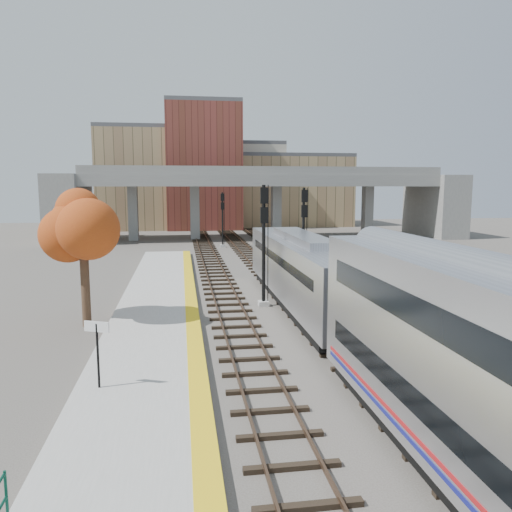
{
  "coord_description": "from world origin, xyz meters",
  "views": [
    {
      "loc": [
        -5.83,
        -21.83,
        7.05
      ],
      "look_at": [
        -1.02,
        10.16,
        2.5
      ],
      "focal_mm": 35.0,
      "sensor_mm": 36.0,
      "label": 1
    }
  ],
  "objects": [
    {
      "name": "locomotive",
      "position": [
        1.0,
        5.78,
        2.28
      ],
      "size": [
        3.02,
        19.05,
        4.1
      ],
      "color": "#A8AAB2",
      "rests_on": "ground"
    },
    {
      "name": "platform",
      "position": [
        -7.25,
        0.0,
        0.17
      ],
      "size": [
        4.5,
        60.0,
        0.35
      ],
      "primitive_type": "cube",
      "color": "#9E9E99",
      "rests_on": "ground"
    },
    {
      "name": "ground",
      "position": [
        0.0,
        0.0,
        0.0
      ],
      "size": [
        160.0,
        160.0,
        0.0
      ],
      "primitive_type": "plane",
      "color": "#47423D",
      "rests_on": "ground"
    },
    {
      "name": "overpass",
      "position": [
        4.92,
        45.0,
        5.81
      ],
      "size": [
        54.0,
        12.0,
        9.5
      ],
      "color": "slate",
      "rests_on": "ground"
    },
    {
      "name": "buildings_far",
      "position": [
        1.26,
        66.57,
        7.88
      ],
      "size": [
        43.0,
        21.0,
        20.6
      ],
      "color": "tan",
      "rests_on": "ground"
    },
    {
      "name": "car_a",
      "position": [
        10.25,
        22.76,
        0.67
      ],
      "size": [
        2.81,
        3.97,
        1.26
      ],
      "primitive_type": "imported",
      "rotation": [
        0.0,
        0.0,
        0.4
      ],
      "color": "#99999E",
      "rests_on": "parking_lot"
    },
    {
      "name": "parking_lot",
      "position": [
        14.0,
        28.0,
        0.02
      ],
      "size": [
        14.0,
        18.0,
        0.04
      ],
      "primitive_type": "cube",
      "color": "black",
      "rests_on": "ground"
    },
    {
      "name": "signal_mast_far",
      "position": [
        -1.1,
        35.48,
        2.99
      ],
      "size": [
        0.6,
        0.64,
        6.32
      ],
      "color": "#9E9E99",
      "rests_on": "ground"
    },
    {
      "name": "car_c",
      "position": [
        16.61,
        28.76,
        0.69
      ],
      "size": [
        2.58,
        4.75,
        1.31
      ],
      "primitive_type": "imported",
      "rotation": [
        0.0,
        0.0,
        0.17
      ],
      "color": "#99999E",
      "rests_on": "parking_lot"
    },
    {
      "name": "signal_mast_near",
      "position": [
        -1.1,
        6.56,
        3.55
      ],
      "size": [
        0.6,
        0.64,
        7.12
      ],
      "color": "#9E9E99",
      "rests_on": "ground"
    },
    {
      "name": "yellow_strip",
      "position": [
        -5.35,
        0.0,
        0.35
      ],
      "size": [
        0.7,
        60.0,
        0.01
      ],
      "primitive_type": "cube",
      "color": "yellow",
      "rests_on": "platform"
    },
    {
      "name": "tree",
      "position": [
        -10.66,
        3.75,
        5.19
      ],
      "size": [
        3.6,
        3.6,
        6.99
      ],
      "color": "#382619",
      "rests_on": "ground"
    },
    {
      "name": "station_sign",
      "position": [
        -8.66,
        -5.28,
        1.98
      ],
      "size": [
        0.85,
        0.39,
        2.27
      ],
      "rotation": [
        0.0,
        0.0,
        -0.4
      ],
      "color": "black",
      "rests_on": "platform"
    },
    {
      "name": "signal_mast_mid",
      "position": [
        3.0,
        13.51,
        3.42
      ],
      "size": [
        0.6,
        0.64,
        6.93
      ],
      "color": "#9E9E99",
      "rests_on": "ground"
    },
    {
      "name": "car_b",
      "position": [
        13.65,
        28.35,
        0.62
      ],
      "size": [
        1.76,
        3.65,
        1.15
      ],
      "primitive_type": "imported",
      "rotation": [
        0.0,
        0.0,
        -0.16
      ],
      "color": "#99999E",
      "rests_on": "parking_lot"
    },
    {
      "name": "tracks",
      "position": [
        0.93,
        12.5,
        0.08
      ],
      "size": [
        10.7,
        95.0,
        0.25
      ],
      "color": "black",
      "rests_on": "ground"
    }
  ]
}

